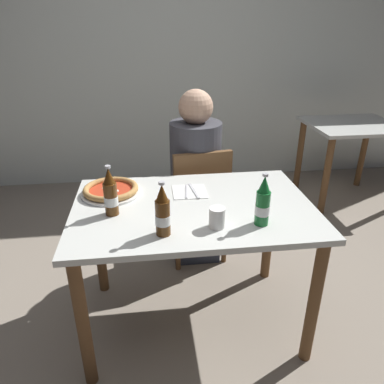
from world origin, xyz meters
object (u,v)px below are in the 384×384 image
object	(u,v)px
beer_bottle_left	(263,203)
dining_table_background	(351,141)
beer_bottle_right	(163,213)
paper_cup	(217,218)
dining_table_main	(193,225)
pizza_margherita_near	(111,190)
napkin_with_cutlery	(190,191)
beer_bottle_center	(110,194)
diner_seated	(195,182)
chair_behind_table	(198,199)

from	to	relation	value
beer_bottle_left	dining_table_background	bearing A→B (deg)	50.15
beer_bottle_right	paper_cup	xyz separation A→B (m)	(0.24, 0.03, -0.06)
dining_table_background	beer_bottle_right	distance (m)	2.47
dining_table_main	pizza_margherita_near	bearing A→B (deg)	155.62
napkin_with_cutlery	beer_bottle_left	bearing A→B (deg)	-53.88
dining_table_main	pizza_margherita_near	size ratio (longest dim) A/B	3.79
dining_table_main	paper_cup	world-z (taller)	paper_cup
beer_bottle_center	paper_cup	xyz separation A→B (m)	(0.47, -0.18, -0.06)
dining_table_main	beer_bottle_center	distance (m)	0.45
diner_seated	paper_cup	size ratio (longest dim) A/B	12.73
beer_bottle_right	beer_bottle_center	bearing A→B (deg)	137.51
dining_table_main	paper_cup	bearing A→B (deg)	-71.10
diner_seated	pizza_margherita_near	xyz separation A→B (m)	(-0.52, -0.47, 0.19)
dining_table_background	paper_cup	distance (m)	2.27
diner_seated	beer_bottle_center	bearing A→B (deg)	-125.32
napkin_with_cutlery	paper_cup	world-z (taller)	paper_cup
paper_cup	beer_bottle_right	bearing A→B (deg)	-173.05
dining_table_background	pizza_margherita_near	distance (m)	2.40
chair_behind_table	beer_bottle_center	world-z (taller)	beer_bottle_center
diner_seated	beer_bottle_right	xyz separation A→B (m)	(-0.26, -0.91, 0.27)
pizza_margherita_near	dining_table_main	bearing A→B (deg)	-24.38
diner_seated	paper_cup	distance (m)	0.91
chair_behind_table	paper_cup	world-z (taller)	chair_behind_table
diner_seated	beer_bottle_right	world-z (taller)	diner_seated
diner_seated	beer_bottle_left	xyz separation A→B (m)	(0.18, -0.88, 0.27)
pizza_margherita_near	beer_bottle_center	size ratio (longest dim) A/B	1.28
dining_table_main	chair_behind_table	size ratio (longest dim) A/B	1.41
beer_bottle_left	napkin_with_cutlery	distance (m)	0.48
pizza_margherita_near	beer_bottle_center	bearing A→B (deg)	-84.45
diner_seated	beer_bottle_left	world-z (taller)	diner_seated
dining_table_main	napkin_with_cutlery	world-z (taller)	napkin_with_cutlery
chair_behind_table	beer_bottle_center	xyz separation A→B (m)	(-0.51, -0.65, 0.37)
beer_bottle_left	beer_bottle_right	xyz separation A→B (m)	(-0.45, -0.03, 0.00)
chair_behind_table	pizza_margherita_near	world-z (taller)	chair_behind_table
paper_cup	pizza_margherita_near	bearing A→B (deg)	140.09
napkin_with_cutlery	dining_table_main	bearing A→B (deg)	-91.78
napkin_with_cutlery	paper_cup	bearing A→B (deg)	-79.34
dining_table_main	dining_table_background	size ratio (longest dim) A/B	1.50
pizza_margherita_near	paper_cup	xyz separation A→B (m)	(0.49, -0.41, 0.03)
beer_bottle_right	paper_cup	world-z (taller)	beer_bottle_right
pizza_margherita_near	paper_cup	bearing A→B (deg)	-39.91
diner_seated	beer_bottle_center	world-z (taller)	diner_seated
dining_table_main	napkin_with_cutlery	bearing A→B (deg)	88.22
beer_bottle_right	napkin_with_cutlery	xyz separation A→B (m)	(0.17, 0.41, -0.10)
diner_seated	dining_table_background	xyz separation A→B (m)	(1.54, 0.75, 0.01)
chair_behind_table	dining_table_background	bearing A→B (deg)	-160.53
beer_bottle_center	napkin_with_cutlery	distance (m)	0.46
beer_bottle_left	napkin_with_cutlery	world-z (taller)	beer_bottle_left
dining_table_main	beer_bottle_right	size ratio (longest dim) A/B	4.86
pizza_margherita_near	beer_bottle_right	xyz separation A→B (m)	(0.25, -0.44, 0.08)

